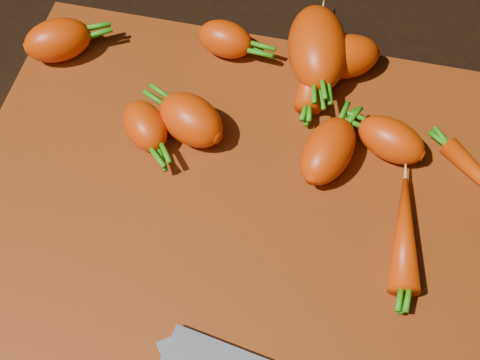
# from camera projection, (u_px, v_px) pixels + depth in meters

# --- Properties ---
(ground) EXTENTS (2.00, 2.00, 0.01)m
(ground) POSITION_uv_depth(u_px,v_px,m) (238.00, 209.00, 0.62)
(ground) COLOR black
(cutting_board) EXTENTS (0.50, 0.40, 0.01)m
(cutting_board) POSITION_uv_depth(u_px,v_px,m) (238.00, 203.00, 0.61)
(cutting_board) COLOR #84340E
(cutting_board) RESTS_ON ground
(carrot_0) EXTENTS (0.08, 0.07, 0.04)m
(carrot_0) POSITION_uv_depth(u_px,v_px,m) (58.00, 40.00, 0.67)
(carrot_0) COLOR #D33400
(carrot_0) RESTS_ON cutting_board
(carrot_1) EXTENTS (0.08, 0.07, 0.05)m
(carrot_1) POSITION_uv_depth(u_px,v_px,m) (191.00, 120.00, 0.62)
(carrot_1) COLOR #D33400
(carrot_1) RESTS_ON cutting_board
(carrot_2) EXTENTS (0.08, 0.11, 0.06)m
(carrot_2) POSITION_uv_depth(u_px,v_px,m) (317.00, 48.00, 0.66)
(carrot_2) COLOR #D33400
(carrot_2) RESTS_ON cutting_board
(carrot_3) EXTENTS (0.06, 0.08, 0.04)m
(carrot_3) POSITION_uv_depth(u_px,v_px,m) (328.00, 151.00, 0.60)
(carrot_3) COLOR #D33400
(carrot_3) RESTS_ON cutting_board
(carrot_4) EXTENTS (0.08, 0.07, 0.04)m
(carrot_4) POSITION_uv_depth(u_px,v_px,m) (345.00, 57.00, 0.66)
(carrot_4) COLOR #D33400
(carrot_4) RESTS_ON cutting_board
(carrot_5) EXTENTS (0.06, 0.05, 0.04)m
(carrot_5) POSITION_uv_depth(u_px,v_px,m) (225.00, 39.00, 0.68)
(carrot_5) COLOR #D33400
(carrot_5) RESTS_ON cutting_board
(carrot_6) EXTENTS (0.08, 0.06, 0.04)m
(carrot_6) POSITION_uv_depth(u_px,v_px,m) (391.00, 140.00, 0.61)
(carrot_6) COLOR #D33400
(carrot_6) RESTS_ON cutting_board
(carrot_7) EXTENTS (0.03, 0.13, 0.03)m
(carrot_7) POSITION_uv_depth(u_px,v_px,m) (315.00, 58.00, 0.67)
(carrot_7) COLOR #D33400
(carrot_7) RESTS_ON cutting_board
(carrot_9) EXTENTS (0.04, 0.11, 0.03)m
(carrot_9) POSITION_uv_depth(u_px,v_px,m) (404.00, 232.00, 0.57)
(carrot_9) COLOR #D33400
(carrot_9) RESTS_ON cutting_board
(carrot_10) EXTENTS (0.07, 0.07, 0.04)m
(carrot_10) POSITION_uv_depth(u_px,v_px,m) (145.00, 126.00, 0.62)
(carrot_10) COLOR #D33400
(carrot_10) RESTS_ON cutting_board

